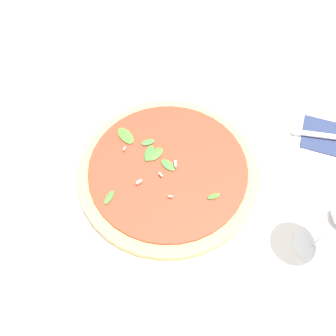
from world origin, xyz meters
TOP-DOWN VIEW (x-y plane):
  - ground_plane at (0.00, 0.00)m, footprint 6.00×6.00m
  - pizza_arugula_main at (-0.04, 0.02)m, footprint 0.37×0.37m

SIDE VIEW (x-z plane):
  - ground_plane at x=0.00m, z-range 0.00..0.00m
  - pizza_arugula_main at x=-0.04m, z-range -0.01..0.04m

